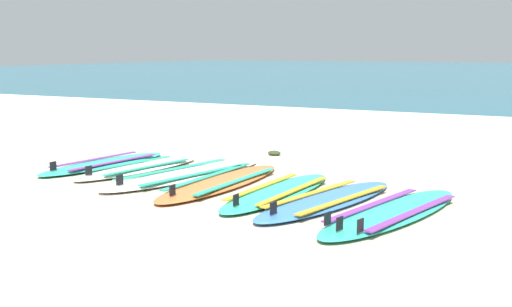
{
  "coord_description": "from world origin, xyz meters",
  "views": [
    {
      "loc": [
        3.4,
        -6.35,
        1.52
      ],
      "look_at": [
        0.03,
        0.36,
        0.25
      ],
      "focal_mm": 43.24,
      "sensor_mm": 36.0,
      "label": 1
    }
  ],
  "objects": [
    {
      "name": "surfboard_6",
      "position": [
        2.05,
        -0.85,
        0.04
      ],
      "size": [
        1.12,
        2.38,
        0.18
      ],
      "color": "#2DB793",
      "rests_on": "ground"
    },
    {
      "name": "surfboard_1",
      "position": [
        -1.36,
        -0.18,
        0.04
      ],
      "size": [
        0.87,
        2.01,
        0.18
      ],
      "color": "silver",
      "rests_on": "ground"
    },
    {
      "name": "surfboard_0",
      "position": [
        -1.97,
        -0.11,
        0.04
      ],
      "size": [
        0.81,
        2.1,
        0.18
      ],
      "color": "#2DB793",
      "rests_on": "ground"
    },
    {
      "name": "surfboard_4",
      "position": [
        0.76,
        -0.58,
        0.04
      ],
      "size": [
        0.68,
        2.15,
        0.18
      ],
      "color": "#2DB793",
      "rests_on": "ground"
    },
    {
      "name": "surfboard_5",
      "position": [
        1.35,
        -0.69,
        0.04
      ],
      "size": [
        1.07,
        2.27,
        0.18
      ],
      "color": "#3875CC",
      "rests_on": "ground"
    },
    {
      "name": "ground_plane",
      "position": [
        0.0,
        0.0,
        0.0
      ],
      "size": [
        80.0,
        80.0,
        0.0
      ],
      "primitive_type": "plane",
      "color": "#B7AD93"
    },
    {
      "name": "surfboard_2",
      "position": [
        -0.61,
        -0.25,
        0.04
      ],
      "size": [
        1.22,
        2.55,
        0.18
      ],
      "color": "silver",
      "rests_on": "ground"
    },
    {
      "name": "seaweed_clump_near_shoreline",
      "position": [
        -0.33,
        1.66,
        0.03
      ],
      "size": [
        0.19,
        0.16,
        0.07
      ],
      "primitive_type": "ellipsoid",
      "color": "#2D381E",
      "rests_on": "ground"
    },
    {
      "name": "sea",
      "position": [
        0.0,
        36.5,
        0.05
      ],
      "size": [
        80.0,
        60.0,
        0.1
      ],
      "primitive_type": "cube",
      "color": "#23667A",
      "rests_on": "ground"
    },
    {
      "name": "surfboard_3",
      "position": [
        -0.02,
        -0.43,
        0.04
      ],
      "size": [
        0.7,
        2.35,
        0.18
      ],
      "color": "orange",
      "rests_on": "ground"
    },
    {
      "name": "wave_foam_strip",
      "position": [
        0.0,
        7.07,
        0.06
      ],
      "size": [
        80.0,
        1.14,
        0.11
      ],
      "primitive_type": "cube",
      "color": "white",
      "rests_on": "ground"
    }
  ]
}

